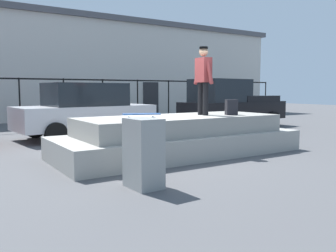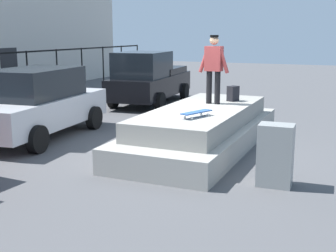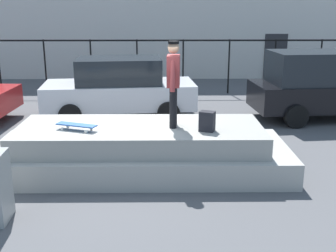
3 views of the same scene
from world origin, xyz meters
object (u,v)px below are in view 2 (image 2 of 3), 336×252
(car_silver_sedan_mid, at_px, (36,103))
(skateboard, at_px, (196,112))
(skateboarder, at_px, (214,65))
(car_black_pickup_far, at_px, (149,78))
(backpack, at_px, (233,94))
(utility_box, at_px, (275,155))

(car_silver_sedan_mid, bearing_deg, skateboard, -94.82)
(skateboarder, relative_size, car_black_pickup_far, 0.34)
(skateboarder, bearing_deg, backpack, -27.34)
(skateboard, xyz_separation_m, backpack, (2.51, -0.08, 0.09))
(skateboarder, distance_m, backpack, 1.05)
(skateboard, xyz_separation_m, utility_box, (-0.97, -1.83, -0.48))
(skateboard, height_order, car_silver_sedan_mid, car_silver_sedan_mid)
(car_silver_sedan_mid, bearing_deg, skateboarder, -70.63)
(skateboard, bearing_deg, utility_box, -117.83)
(skateboard, relative_size, utility_box, 0.75)
(skateboard, distance_m, car_silver_sedan_mid, 4.52)
(skateboard, bearing_deg, backpack, -1.87)
(backpack, height_order, utility_box, backpack)
(car_silver_sedan_mid, relative_size, car_black_pickup_far, 0.92)
(skateboard, relative_size, backpack, 2.14)
(skateboard, bearing_deg, skateboarder, 7.55)
(car_silver_sedan_mid, distance_m, utility_box, 6.48)
(skateboarder, distance_m, utility_box, 3.77)
(car_black_pickup_far, bearing_deg, skateboard, -146.84)
(skateboarder, relative_size, car_silver_sedan_mid, 0.37)
(car_silver_sedan_mid, height_order, car_black_pickup_far, car_black_pickup_far)
(backpack, xyz_separation_m, utility_box, (-3.48, -1.75, -0.57))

